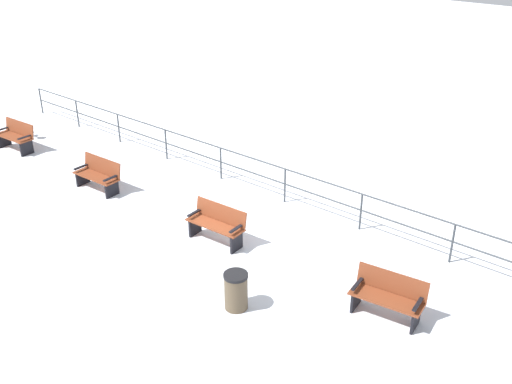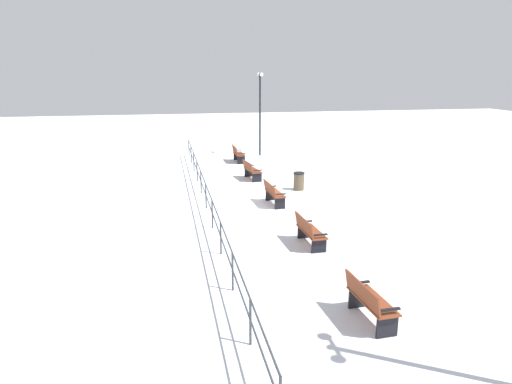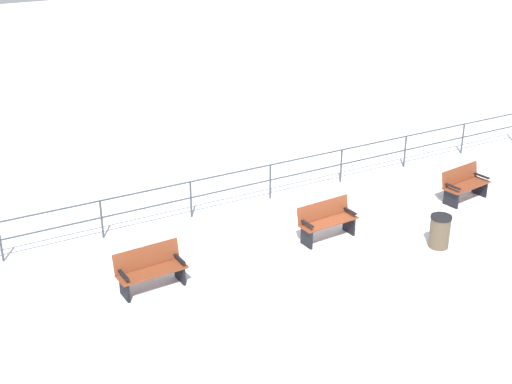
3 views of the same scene
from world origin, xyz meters
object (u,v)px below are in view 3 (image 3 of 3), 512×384
object	(u,v)px
bench_second	(150,269)
bench_third	(327,220)
trash_bin	(440,231)
bench_fourth	(464,184)

from	to	relation	value
bench_second	bench_third	xyz separation A→B (m)	(-0.05, 4.43, 0.02)
bench_second	trash_bin	xyz separation A→B (m)	(1.58, 6.45, -0.05)
bench_second	bench_fourth	bearing A→B (deg)	88.00
bench_third	bench_fourth	world-z (taller)	bench_third
bench_second	trash_bin	bearing A→B (deg)	73.72
bench_third	bench_second	bearing A→B (deg)	-92.65
bench_second	bench_fourth	world-z (taller)	bench_second
trash_bin	bench_second	bearing A→B (deg)	-103.73
bench_third	trash_bin	size ratio (longest dim) A/B	1.90
bench_second	bench_third	world-z (taller)	bench_third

